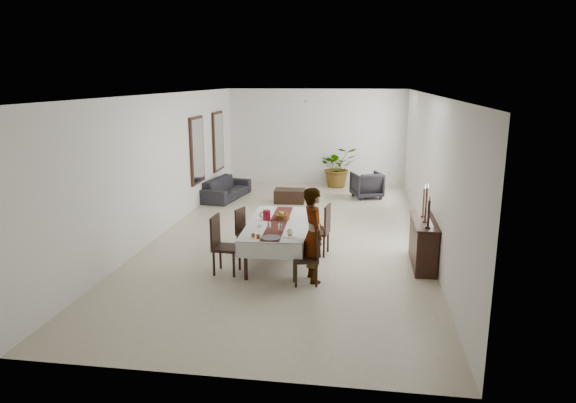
{
  "coord_description": "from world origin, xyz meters",
  "views": [
    {
      "loc": [
        1.57,
        -11.38,
        3.53
      ],
      "look_at": [
        0.07,
        -1.16,
        1.05
      ],
      "focal_mm": 32.0,
      "sensor_mm": 36.0,
      "label": 1
    }
  ],
  "objects_px": {
    "sofa": "(226,188)",
    "sideboard_body": "(423,244)",
    "red_pitcher": "(267,215)",
    "dining_table_top": "(278,224)",
    "woman": "(313,235)"
  },
  "relations": [
    {
      "from": "red_pitcher",
      "to": "sideboard_body",
      "type": "relative_size",
      "value": 0.14
    },
    {
      "from": "dining_table_top",
      "to": "red_pitcher",
      "type": "relative_size",
      "value": 12.0
    },
    {
      "from": "sideboard_body",
      "to": "woman",
      "type": "bearing_deg",
      "value": -152.21
    },
    {
      "from": "sofa",
      "to": "sideboard_body",
      "type": "bearing_deg",
      "value": -124.59
    },
    {
      "from": "sideboard_body",
      "to": "sofa",
      "type": "bearing_deg",
      "value": 136.21
    },
    {
      "from": "woman",
      "to": "red_pitcher",
      "type": "bearing_deg",
      "value": 23.55
    },
    {
      "from": "red_pitcher",
      "to": "sofa",
      "type": "relative_size",
      "value": 0.1
    },
    {
      "from": "dining_table_top",
      "to": "sideboard_body",
      "type": "height_order",
      "value": "sideboard_body"
    },
    {
      "from": "red_pitcher",
      "to": "dining_table_top",
      "type": "bearing_deg",
      "value": -28.78
    },
    {
      "from": "red_pitcher",
      "to": "sofa",
      "type": "distance_m",
      "value": 5.44
    },
    {
      "from": "dining_table_top",
      "to": "red_pitcher",
      "type": "bearing_deg",
      "value": 149.04
    },
    {
      "from": "dining_table_top",
      "to": "sofa",
      "type": "xyz_separation_m",
      "value": [
        -2.44,
        5.1,
        -0.42
      ]
    },
    {
      "from": "dining_table_top",
      "to": "red_pitcher",
      "type": "distance_m",
      "value": 0.32
    },
    {
      "from": "woman",
      "to": "sofa",
      "type": "height_order",
      "value": "woman"
    },
    {
      "from": "dining_table_top",
      "to": "red_pitcher",
      "type": "height_order",
      "value": "red_pitcher"
    }
  ]
}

